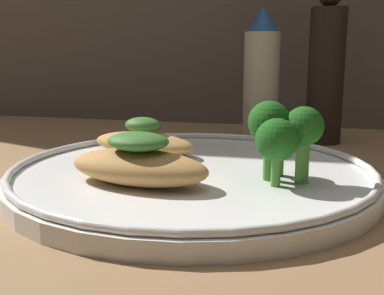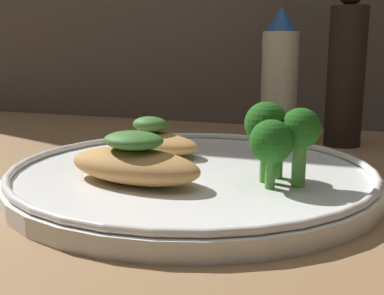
{
  "view_description": "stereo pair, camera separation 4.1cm",
  "coord_description": "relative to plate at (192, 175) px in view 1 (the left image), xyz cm",
  "views": [
    {
      "loc": [
        9.41,
        -38.95,
        11.76
      ],
      "look_at": [
        0.0,
        0.0,
        3.4
      ],
      "focal_mm": 45.0,
      "sensor_mm": 36.0,
      "label": 1
    },
    {
      "loc": [
        13.33,
        -37.79,
        11.76
      ],
      "look_at": [
        0.0,
        0.0,
        3.4
      ],
      "focal_mm": 45.0,
      "sensor_mm": 36.0,
      "label": 2
    }
  ],
  "objects": [
    {
      "name": "ground_plane",
      "position": [
        0.0,
        0.0,
        -1.49
      ],
      "size": [
        180.0,
        180.0,
        1.0
      ],
      "primitive_type": "cube",
      "color": "#936D47"
    },
    {
      "name": "plate",
      "position": [
        0.0,
        0.0,
        0.0
      ],
      "size": [
        31.3,
        31.3,
        2.0
      ],
      "color": "white",
      "rests_on": "ground_plane"
    },
    {
      "name": "grilled_meat_front",
      "position": [
        -3.01,
        -5.04,
        2.02
      ],
      "size": [
        12.22,
        7.31,
        4.05
      ],
      "color": "tan",
      "rests_on": "plate"
    },
    {
      "name": "grilled_meat_middle",
      "position": [
        -6.14,
        4.97,
        1.72
      ],
      "size": [
        11.84,
        7.59,
        3.7
      ],
      "color": "tan",
      "rests_on": "plate"
    },
    {
      "name": "broccoli_bunch",
      "position": [
        7.56,
        -1.88,
        4.28
      ],
      "size": [
        5.83,
        6.07,
        6.33
      ],
      "color": "#4C8E38",
      "rests_on": "plate"
    },
    {
      "name": "sauce_bottle",
      "position": [
        3.54,
        22.78,
        6.98
      ],
      "size": [
        4.5,
        4.5,
        16.67
      ],
      "color": "beige",
      "rests_on": "ground_plane"
    },
    {
      "name": "pepper_grinder",
      "position": [
        11.41,
        22.78,
        7.9
      ],
      "size": [
        4.37,
        4.37,
        19.32
      ],
      "color": "black",
      "rests_on": "ground_plane"
    }
  ]
}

